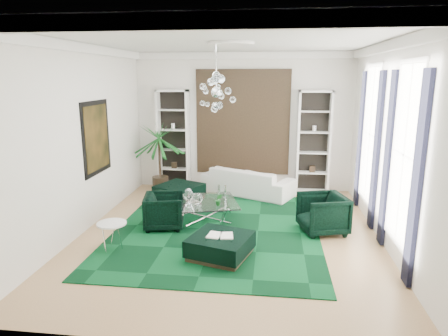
# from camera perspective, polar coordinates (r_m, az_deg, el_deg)

# --- Properties ---
(floor) EXTENTS (6.00, 7.00, 0.02)m
(floor) POSITION_cam_1_polar(r_m,az_deg,el_deg) (8.30, 0.69, -9.47)
(floor) COLOR tan
(floor) RESTS_ON ground
(ceiling) EXTENTS (6.00, 7.00, 0.02)m
(ceiling) POSITION_cam_1_polar(r_m,az_deg,el_deg) (7.69, 0.77, 17.84)
(ceiling) COLOR white
(ceiling) RESTS_ON ground
(wall_back) EXTENTS (6.00, 0.02, 3.80)m
(wall_back) POSITION_cam_1_polar(r_m,az_deg,el_deg) (11.23, 2.71, 6.54)
(wall_back) COLOR silver
(wall_back) RESTS_ON ground
(wall_front) EXTENTS (6.00, 0.02, 3.80)m
(wall_front) POSITION_cam_1_polar(r_m,az_deg,el_deg) (4.38, -4.33, -3.77)
(wall_front) COLOR silver
(wall_front) RESTS_ON ground
(wall_left) EXTENTS (0.02, 7.00, 3.80)m
(wall_left) POSITION_cam_1_polar(r_m,az_deg,el_deg) (8.63, -19.61, 3.85)
(wall_left) COLOR silver
(wall_left) RESTS_ON ground
(wall_right) EXTENTS (0.02, 7.00, 3.80)m
(wall_right) POSITION_cam_1_polar(r_m,az_deg,el_deg) (8.02, 22.65, 2.95)
(wall_right) COLOR silver
(wall_right) RESTS_ON ground
(crown_molding) EXTENTS (6.00, 7.00, 0.18)m
(crown_molding) POSITION_cam_1_polar(r_m,az_deg,el_deg) (7.69, 0.77, 17.02)
(crown_molding) COLOR white
(crown_molding) RESTS_ON ceiling
(ceiling_medallion) EXTENTS (0.90, 0.90, 0.05)m
(ceiling_medallion) POSITION_cam_1_polar(r_m,az_deg,el_deg) (7.99, 1.02, 17.37)
(ceiling_medallion) COLOR white
(ceiling_medallion) RESTS_ON ceiling
(tapestry) EXTENTS (2.50, 0.06, 2.80)m
(tapestry) POSITION_cam_1_polar(r_m,az_deg,el_deg) (11.18, 2.69, 6.52)
(tapestry) COLOR black
(tapestry) RESTS_ON wall_back
(shelving_left) EXTENTS (0.90, 0.38, 2.80)m
(shelving_left) POSITION_cam_1_polar(r_m,az_deg,el_deg) (11.42, -7.23, 4.03)
(shelving_left) COLOR white
(shelving_left) RESTS_ON floor
(shelving_right) EXTENTS (0.90, 0.38, 2.80)m
(shelving_right) POSITION_cam_1_polar(r_m,az_deg,el_deg) (11.13, 12.68, 3.58)
(shelving_right) COLOR white
(shelving_right) RESTS_ON floor
(painting) EXTENTS (0.04, 1.30, 1.60)m
(painting) POSITION_cam_1_polar(r_m,az_deg,el_deg) (9.15, -17.70, 4.15)
(painting) COLOR black
(painting) RESTS_ON wall_left
(window_near) EXTENTS (0.03, 1.10, 2.90)m
(window_near) POSITION_cam_1_polar(r_m,az_deg,el_deg) (7.17, 24.37, 1.70)
(window_near) COLOR white
(window_near) RESTS_ON wall_right
(curtain_near_a) EXTENTS (0.07, 0.30, 3.25)m
(curtain_near_a) POSITION_cam_1_polar(r_m,az_deg,el_deg) (6.49, 25.85, -1.80)
(curtain_near_a) COLOR black
(curtain_near_a) RESTS_ON floor
(curtain_near_b) EXTENTS (0.07, 0.30, 3.25)m
(curtain_near_b) POSITION_cam_1_polar(r_m,az_deg,el_deg) (7.94, 22.34, 1.04)
(curtain_near_b) COLOR black
(curtain_near_b) RESTS_ON floor
(window_far) EXTENTS (0.03, 1.10, 2.90)m
(window_far) POSITION_cam_1_polar(r_m,az_deg,el_deg) (9.46, 20.16, 4.54)
(window_far) COLOR white
(window_far) RESTS_ON wall_right
(curtain_far_a) EXTENTS (0.07, 0.30, 3.25)m
(curtain_far_a) POSITION_cam_1_polar(r_m,az_deg,el_deg) (8.74, 20.93, 2.18)
(curtain_far_a) COLOR black
(curtain_far_a) RESTS_ON floor
(curtain_far_b) EXTENTS (0.07, 0.30, 3.25)m
(curtain_far_b) POSITION_cam_1_polar(r_m,az_deg,el_deg) (10.24, 18.91, 3.81)
(curtain_far_b) COLOR black
(curtain_far_b) RESTS_ON floor
(rug) EXTENTS (4.20, 5.00, 0.02)m
(rug) POSITION_cam_1_polar(r_m,az_deg,el_deg) (8.50, -1.02, -8.75)
(rug) COLOR black
(rug) RESTS_ON floor
(sofa) EXTENTS (2.65, 1.92, 0.72)m
(sofa) POSITION_cam_1_polar(r_m,az_deg,el_deg) (10.91, 3.42, -1.89)
(sofa) COLOR white
(sofa) RESTS_ON floor
(armchair_left) EXTENTS (0.95, 0.94, 0.74)m
(armchair_left) POSITION_cam_1_polar(r_m,az_deg,el_deg) (8.59, -8.53, -6.11)
(armchair_left) COLOR black
(armchair_left) RESTS_ON floor
(armchair_right) EXTENTS (1.09, 1.07, 0.81)m
(armchair_right) POSITION_cam_1_polar(r_m,az_deg,el_deg) (8.48, 13.90, -6.36)
(armchair_right) COLOR black
(armchair_right) RESTS_ON floor
(coffee_table) EXTENTS (1.65, 1.65, 0.46)m
(coffee_table) POSITION_cam_1_polar(r_m,az_deg,el_deg) (8.94, -2.63, -6.16)
(coffee_table) COLOR white
(coffee_table) RESTS_ON floor
(ottoman_side) EXTENTS (1.32, 1.32, 0.44)m
(ottoman_side) POSITION_cam_1_polar(r_m,az_deg,el_deg) (10.34, -6.38, -3.59)
(ottoman_side) COLOR black
(ottoman_side) RESTS_ON floor
(ottoman_front) EXTENTS (1.24, 1.24, 0.40)m
(ottoman_front) POSITION_cam_1_polar(r_m,az_deg,el_deg) (7.25, -0.51, -11.13)
(ottoman_front) COLOR black
(ottoman_front) RESTS_ON floor
(book) EXTENTS (0.46, 0.31, 0.03)m
(book) POSITION_cam_1_polar(r_m,az_deg,el_deg) (7.16, -0.52, -9.55)
(book) COLOR white
(book) RESTS_ON ottoman_front
(side_table) EXTENTS (0.64, 0.64, 0.52)m
(side_table) POSITION_cam_1_polar(r_m,az_deg,el_deg) (7.77, -15.64, -9.43)
(side_table) COLOR white
(side_table) RESTS_ON floor
(palm) EXTENTS (1.88, 1.88, 2.44)m
(palm) POSITION_cam_1_polar(r_m,az_deg,el_deg) (11.18, -9.24, 2.83)
(palm) COLOR #176020
(palm) RESTS_ON floor
(chandelier) EXTENTS (1.03, 1.03, 0.74)m
(chandelier) POSITION_cam_1_polar(r_m,az_deg,el_deg) (7.84, -1.11, 10.73)
(chandelier) COLOR white
(chandelier) RESTS_ON ceiling
(table_plant) EXTENTS (0.15, 0.12, 0.27)m
(table_plant) POSITION_cam_1_polar(r_m,az_deg,el_deg) (8.52, -0.76, -4.56)
(table_plant) COLOR #176020
(table_plant) RESTS_ON coffee_table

